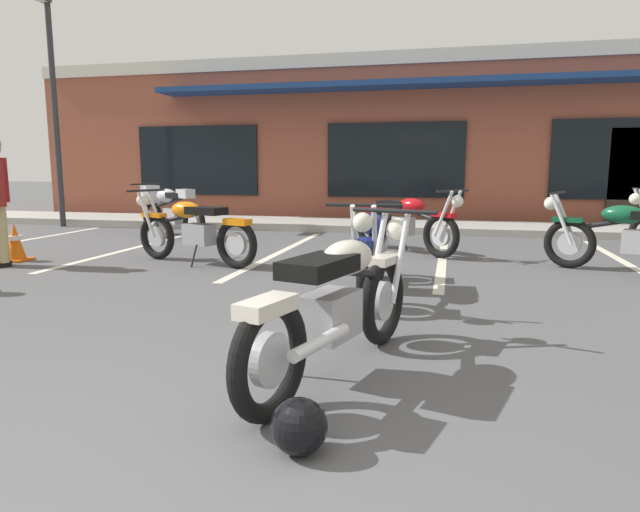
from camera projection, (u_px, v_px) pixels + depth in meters
The scene contains 13 objects.
ground_plane at pixel (294, 315), 4.88m from camera, with size 80.00×80.00×0.00m, color #515154.
sidewalk_kerb at pixel (387, 226), 11.69m from camera, with size 22.00×1.80×0.14m, color #A8A59E.
brick_storefront_building at pixel (405, 143), 15.36m from camera, with size 18.43×6.34×3.87m.
painted_stall_lines at pixel (359, 255), 8.24m from camera, with size 12.21×4.80×0.01m.
motorcycle_foreground_classic at pixel (339, 302), 3.42m from camera, with size 0.91×2.06×0.98m.
motorcycle_red_sportbike at pixel (169, 208), 10.33m from camera, with size 1.87×1.34×0.98m.
motorcycle_black_cruiser at pixel (373, 248), 5.68m from camera, with size 0.66×2.11×0.98m.
motorcycle_silver_naked at pixel (193, 229), 7.44m from camera, with size 2.04×0.97×0.98m.
motorcycle_green_cafe_racer at pixel (632, 236), 6.68m from camera, with size 1.98×1.15×0.98m.
motorcycle_orange_scrambler at pixel (405, 222), 8.42m from camera, with size 1.76×1.52×0.98m.
helmet_on_pavement at pixel (299, 426), 2.50m from camera, with size 0.26×0.26×0.26m.
traffic_cone at pixel (15, 242), 7.68m from camera, with size 0.34×0.34×0.53m.
parking_lot_lamp_post at pixel (49, 78), 11.63m from camera, with size 0.24×0.76×4.82m.
Camera 1 is at (1.31, -1.14, 1.28)m, focal length 31.31 mm.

